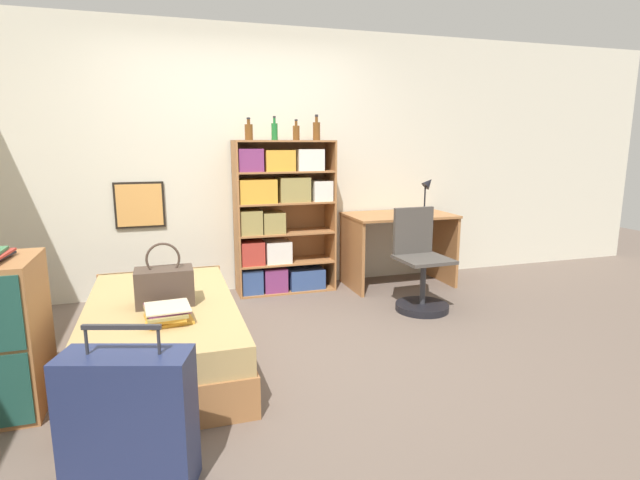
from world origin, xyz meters
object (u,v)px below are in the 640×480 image
handbag (165,285)px  desk_chair (420,277)px  bottle_green (249,131)px  desk (398,237)px  bed (163,332)px  bottle_blue (317,130)px  bookcase (278,218)px  suitcase (129,421)px  bottle_brown (275,131)px  bottle_clear (296,132)px  book_stack_on_bed (167,313)px  desk_lamp (427,189)px

handbag → desk_chair: 2.26m
bottle_green → desk: size_ratio=0.19×
bed → desk_chair: (2.23, 0.44, 0.09)m
bottle_green → desk_chair: bottle_green is taller
handbag → bottle_blue: bottle_blue is taller
bottle_green → desk_chair: 2.10m
bookcase → suitcase: bearing=-115.5°
bookcase → bottle_brown: 0.85m
bottle_clear → desk: size_ratio=0.18×
book_stack_on_bed → suitcase: bearing=-101.1°
desk → desk_lamp: size_ratio=2.80×
bookcase → desk_chair: bearing=-40.3°
bottle_green → bottle_blue: 0.68m
bottle_clear → desk_lamp: size_ratio=0.51×
desk → bottle_clear: bearing=172.5°
bed → suitcase: size_ratio=2.50×
handbag → suitcase: 1.29m
bed → bottle_green: size_ratio=8.96×
suitcase → bottle_brown: (1.25, 2.66, 1.28)m
bookcase → desk_lamp: bookcase is taller
bottle_green → bottle_brown: 0.24m
bottle_clear → desk_lamp: (1.37, -0.16, -0.57)m
bookcase → bottle_clear: bottle_clear is taller
suitcase → bottle_green: size_ratio=3.59×
bed → bookcase: size_ratio=1.24×
bookcase → book_stack_on_bed: bearing=-121.9°
handbag → bottle_green: bottle_green is taller
handbag → bottle_clear: 2.17m
handbag → desk_chair: size_ratio=0.46×
book_stack_on_bed → suitcase: 0.94m
book_stack_on_bed → bottle_brown: bottle_brown is taller
bed → bottle_brown: bearing=50.5°
desk_lamp → bottle_green: bearing=174.2°
bottle_brown → bottle_clear: 0.21m
desk_chair → suitcase: bearing=-143.5°
desk → desk_lamp: (0.31, -0.02, 0.50)m
bottle_clear → bottle_blue: size_ratio=0.80×
book_stack_on_bed → bottle_clear: (1.29, 1.75, 1.11)m
bookcase → bottle_blue: size_ratio=6.10×
handbag → bed: bearing=119.4°
book_stack_on_bed → bottle_blue: bearing=49.9°
bottle_green → bottle_brown: bottle_brown is taller
bed → bottle_green: (0.87, 1.37, 1.38)m
desk_chair → bottle_brown: bearing=140.9°
bottle_green → bottle_clear: bearing=-3.3°
desk_chair → desk_lamp: bearing=58.1°
bookcase → bottle_clear: (0.19, -0.02, 0.83)m
bed → bottle_blue: (1.54, 1.39, 1.39)m
bottle_green → bottle_clear: size_ratio=1.06×
bottle_clear → desk_lamp: bearing=-6.7°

